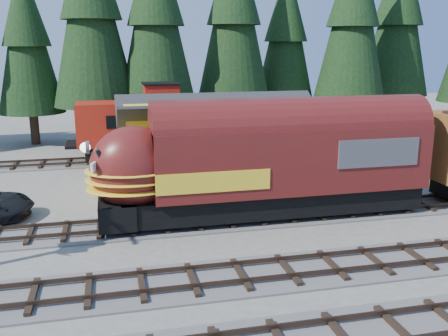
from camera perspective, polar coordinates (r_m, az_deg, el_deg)
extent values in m
plane|color=#6B665B|center=(21.07, 6.95, -9.33)|extent=(120.00, 120.00, 0.00)
cube|color=#4C4947|center=(28.99, 23.11, -3.76)|extent=(68.00, 3.20, 0.08)
cube|color=#38281E|center=(28.38, 24.00, -3.77)|extent=(68.00, 0.08, 0.16)
cube|color=#38281E|center=(29.48, 22.34, -2.97)|extent=(68.00, 0.08, 0.16)
cube|color=#4C4947|center=(37.21, -17.67, 0.45)|extent=(32.00, 3.20, 0.08)
cube|color=#38281E|center=(36.47, -17.77, 0.51)|extent=(32.00, 0.08, 0.16)
cube|color=#38281E|center=(37.87, -17.61, 1.00)|extent=(32.00, 0.08, 0.16)
cube|color=yellow|center=(30.17, 0.27, 1.31)|extent=(12.00, 6.00, 3.40)
cube|color=yellow|center=(29.73, 0.28, 5.87)|extent=(11.88, 3.30, 1.44)
cube|color=white|center=(28.32, -11.23, 1.24)|extent=(0.06, 2.40, 0.60)
cone|color=black|center=(45.11, -21.65, 13.67)|extent=(5.39, 5.39, 12.28)
cone|color=black|center=(42.94, -14.98, 17.19)|extent=(6.76, 6.76, 15.39)
cone|color=black|center=(42.68, -7.83, 16.89)|extent=(6.47, 6.47, 14.73)
cone|color=black|center=(45.32, 1.14, 17.08)|extent=(6.59, 6.59, 15.00)
cone|color=black|center=(49.16, 7.07, 14.98)|extent=(5.67, 5.67, 12.91)
cone|color=black|center=(47.83, 14.53, 16.35)|extent=(6.51, 6.51, 14.83)
cone|color=black|center=(54.08, 19.28, 16.02)|extent=(6.70, 6.70, 15.26)
cube|color=black|center=(24.55, 5.65, -3.66)|extent=(14.62, 2.62, 1.13)
cube|color=#5B1714|center=(24.28, 7.60, 1.22)|extent=(13.34, 3.08, 3.08)
ellipsoid|color=#5B1714|center=(22.81, -10.32, 0.03)|extent=(3.90, 3.02, 3.80)
cube|color=#38383A|center=(25.77, 15.56, 2.38)|extent=(4.10, 3.14, 1.33)
sphere|color=white|center=(22.60, -15.58, 2.28)|extent=(0.45, 0.45, 0.45)
cube|color=black|center=(37.01, -8.55, 2.14)|extent=(9.01, 2.32, 1.00)
cube|color=maroon|center=(36.66, -8.66, 5.20)|extent=(10.01, 2.90, 3.00)
cube|color=maroon|center=(36.49, -7.20, 8.54)|extent=(2.40, 2.20, 1.20)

